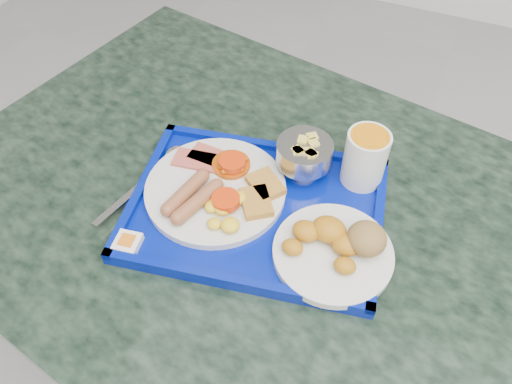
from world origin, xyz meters
TOP-DOWN VIEW (x-y plane):
  - table at (-0.88, 0.83)m, footprint 1.34×1.02m
  - tray at (-0.91, 0.82)m, footprint 0.46×0.37m
  - main_plate at (-0.98, 0.82)m, footprint 0.24×0.24m
  - bread_plate at (-0.76, 0.79)m, footprint 0.18×0.18m
  - fruit_bowl at (-0.87, 0.93)m, footprint 0.10×0.10m
  - juice_cup at (-0.77, 0.95)m, footprint 0.07×0.07m
  - spoon at (-1.10, 0.85)m, footprint 0.04×0.18m
  - knife at (-1.12, 0.77)m, footprint 0.05×0.18m
  - jam_packet at (-1.07, 0.67)m, footprint 0.04×0.04m

SIDE VIEW (x-z plane):
  - table at x=-0.88m, z-range 0.18..0.93m
  - tray at x=-0.91m, z-range 0.75..0.77m
  - knife at x=-1.12m, z-range 0.76..0.77m
  - spoon at x=-1.10m, z-range 0.76..0.77m
  - jam_packet at x=-1.07m, z-range 0.76..0.78m
  - main_plate at x=-0.98m, z-range 0.76..0.80m
  - bread_plate at x=-0.76m, z-range 0.75..0.81m
  - fruit_bowl at x=-0.87m, z-range 0.77..0.84m
  - juice_cup at x=-0.77m, z-range 0.77..0.87m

